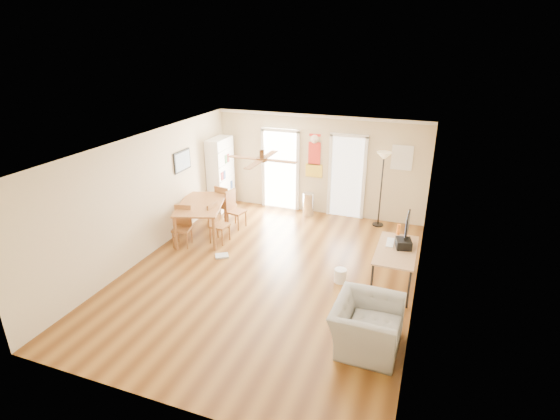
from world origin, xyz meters
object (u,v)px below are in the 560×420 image
at_px(dining_chair_near, 182,227).
at_px(armchair, 366,325).
at_px(dining_chair_right_a, 236,210).
at_px(dining_table, 202,219).
at_px(wastebasket_b, 365,303).
at_px(wastebasket_a, 340,276).
at_px(torchiere_lamp, 381,190).
at_px(bookshelf, 221,174).
at_px(dining_chair_right_b, 220,223).
at_px(computer_desk, 394,268).
at_px(printer, 403,244).
at_px(dining_chair_far, 226,204).
at_px(trash_can, 308,204).

height_order(dining_chair_near, armchair, dining_chair_near).
xyz_separation_m(dining_chair_right_a, armchair, (3.75, -3.32, -0.10)).
bearing_deg(dining_table, wastebasket_b, -22.57).
xyz_separation_m(dining_chair_near, wastebasket_a, (3.68, -0.30, -0.32)).
bearing_deg(torchiere_lamp, armchair, -83.98).
distance_m(bookshelf, dining_chair_right_b, 2.18).
height_order(bookshelf, computer_desk, bookshelf).
bearing_deg(printer, dining_chair_right_a, 149.03).
bearing_deg(printer, dining_chair_near, 167.35).
relative_size(dining_chair_right_b, computer_desk, 0.64).
height_order(dining_chair_right_b, dining_chair_far, dining_chair_far).
relative_size(trash_can, wastebasket_a, 2.29).
bearing_deg(printer, computer_desk, -146.23).
bearing_deg(dining_chair_near, dining_chair_right_a, 49.43).
distance_m(trash_can, wastebasket_a, 3.34).
distance_m(dining_chair_far, trash_can, 2.14).
height_order(bookshelf, wastebasket_b, bookshelf).
bearing_deg(printer, dining_chair_right_b, 160.93).
bearing_deg(bookshelf, trash_can, 10.17).
bearing_deg(trash_can, bookshelf, -172.67).
bearing_deg(wastebasket_b, trash_can, 119.70).
bearing_deg(wastebasket_a, armchair, -65.26).
bearing_deg(bookshelf, dining_table, -74.61).
distance_m(wastebasket_a, armchair, 1.86).
bearing_deg(dining_chair_far, wastebasket_b, 155.99).
relative_size(dining_chair_right_a, printer, 2.92).
bearing_deg(torchiere_lamp, dining_chair_near, -146.10).
distance_m(dining_chair_right_b, dining_chair_near, 0.84).
distance_m(bookshelf, computer_desk, 5.49).
bearing_deg(dining_chair_far, dining_chair_right_b, 119.45).
height_order(bookshelf, dining_chair_near, bookshelf).
xyz_separation_m(dining_chair_far, printer, (4.45, -1.55, 0.36)).
bearing_deg(bookshelf, dining_chair_near, -81.55).
distance_m(dining_table, wastebasket_a, 3.66).
height_order(printer, wastebasket_a, printer).
bearing_deg(trash_can, wastebasket_a, -62.56).
bearing_deg(bookshelf, torchiere_lamp, 7.02).
height_order(dining_chair_right_a, dining_chair_far, dining_chair_far).
height_order(bookshelf, dining_chair_far, bookshelf).
bearing_deg(armchair, wastebasket_a, 26.43).
height_order(bookshelf, dining_table, bookshelf).
height_order(dining_chair_near, computer_desk, dining_chair_near).
bearing_deg(dining_chair_near, dining_table, 63.26).
height_order(torchiere_lamp, printer, torchiere_lamp).
bearing_deg(wastebasket_a, dining_table, 165.29).
bearing_deg(armchair, computer_desk, -4.15).
bearing_deg(bookshelf, armchair, -39.91).
relative_size(dining_chair_near, armchair, 0.82).
height_order(dining_chair_right_b, computer_desk, dining_chair_right_b).
height_order(wastebasket_a, armchair, armchair).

